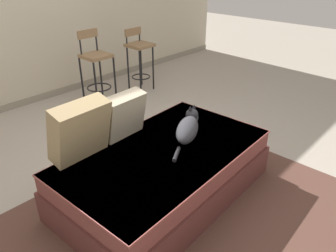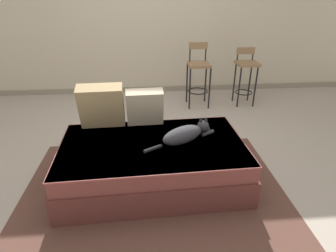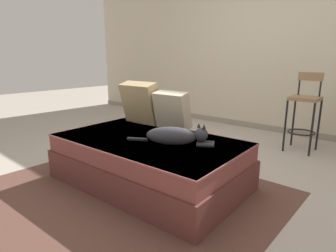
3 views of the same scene
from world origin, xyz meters
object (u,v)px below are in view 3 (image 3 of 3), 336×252
bar_stool_near_window (304,108)px  cat (175,136)px  throw_pillow_middle (172,110)px  couch (148,160)px  throw_pillow_corner (141,103)px

bar_stool_near_window → cat: bearing=-103.8°
throw_pillow_middle → cat: 0.54m
couch → throw_pillow_middle: size_ratio=4.52×
cat → couch: bearing=-177.0°
couch → throw_pillow_corner: size_ratio=3.81×
couch → cat: (0.30, 0.02, 0.28)m
throw_pillow_middle → bar_stool_near_window: (0.82, 1.51, -0.08)m
throw_pillow_middle → cat: bearing=-46.6°
cat → throw_pillow_middle: bearing=133.4°
throw_pillow_middle → bar_stool_near_window: size_ratio=0.40×
couch → throw_pillow_corner: throw_pillow_corner is taller
couch → throw_pillow_middle: bearing=98.3°
throw_pillow_middle → cat: size_ratio=0.56×
couch → bar_stool_near_window: bar_stool_near_window is taller
throw_pillow_middle → cat: (0.36, -0.38, -0.12)m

